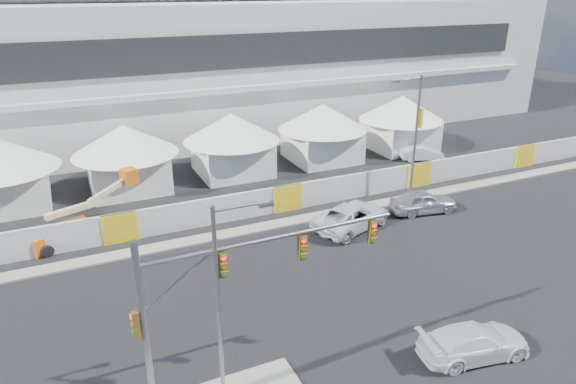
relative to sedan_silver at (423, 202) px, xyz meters
name	(u,v)px	position (x,y,z in m)	size (l,w,h in m)	color
ground	(300,348)	(-14.98, -9.97, -0.84)	(160.00, 160.00, 0.00)	black
far_curb	(452,189)	(5.02, 2.53, -0.78)	(80.00, 1.20, 0.12)	gray
stadium	(211,43)	(-6.27, 31.53, 8.61)	(80.00, 24.80, 21.98)	silver
tent_row	(181,145)	(-14.48, 14.03, 2.31)	(53.40, 8.40, 5.40)	white
hoarding_fence	(287,198)	(-8.98, 4.53, 0.16)	(70.00, 0.25, 2.00)	silver
scaffold_tower	(489,61)	(31.02, 26.03, 5.16)	(4.40, 4.40, 12.00)	#595B60
sedan_silver	(423,202)	(0.00, 0.00, 0.00)	(4.94, 1.99, 1.68)	silver
pickup_curb	(352,216)	(-6.17, -0.02, 0.02)	(6.19, 2.86, 1.72)	silver
pickup_near	(474,342)	(-8.05, -13.74, -0.09)	(5.20, 2.12, 1.51)	silver
lot_car_a	(422,153)	(7.66, 9.86, -0.16)	(4.11, 1.43, 1.35)	silver
traffic_mast	(204,312)	(-19.76, -11.61, 3.61)	(10.56, 0.75, 7.72)	slate
streetlight_median	(224,294)	(-18.98, -11.66, 4.19)	(2.35, 0.24, 8.49)	gray
streetlight_curb	(414,130)	(0.53, 2.53, 4.76)	(2.86, 0.64, 9.66)	slate
boom_lift	(72,228)	(-23.81, 5.66, 0.21)	(7.95, 2.98, 3.90)	orange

